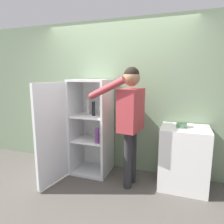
# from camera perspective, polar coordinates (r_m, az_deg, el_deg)

# --- Properties ---
(ground_plane) EXTENTS (12.00, 12.00, 0.00)m
(ground_plane) POSITION_cam_1_polar(r_m,az_deg,el_deg) (3.01, -4.91, -22.61)
(ground_plane) COLOR #4C4742
(wall_back) EXTENTS (7.00, 0.06, 2.55)m
(wall_back) POSITION_cam_1_polar(r_m,az_deg,el_deg) (3.46, 1.39, 4.34)
(wall_back) COLOR gray
(wall_back) RESTS_ON ground_plane
(refrigerator) EXTENTS (0.76, 1.16, 1.58)m
(refrigerator) POSITION_cam_1_polar(r_m,az_deg,el_deg) (3.33, -7.90, -4.45)
(refrigerator) COLOR silver
(refrigerator) RESTS_ON ground_plane
(person) EXTENTS (0.73, 0.60, 1.76)m
(person) POSITION_cam_1_polar(r_m,az_deg,el_deg) (2.87, 5.28, -0.11)
(person) COLOR #262628
(person) RESTS_ON ground_plane
(counter) EXTENTS (0.67, 0.57, 0.91)m
(counter) POSITION_cam_1_polar(r_m,az_deg,el_deg) (3.17, 19.73, -12.16)
(counter) COLOR white
(counter) RESTS_ON ground_plane
(bowl) EXTENTS (0.14, 0.14, 0.06)m
(bowl) POSITION_cam_1_polar(r_m,az_deg,el_deg) (3.00, 19.25, -3.64)
(bowl) COLOR #517F5B
(bowl) RESTS_ON counter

